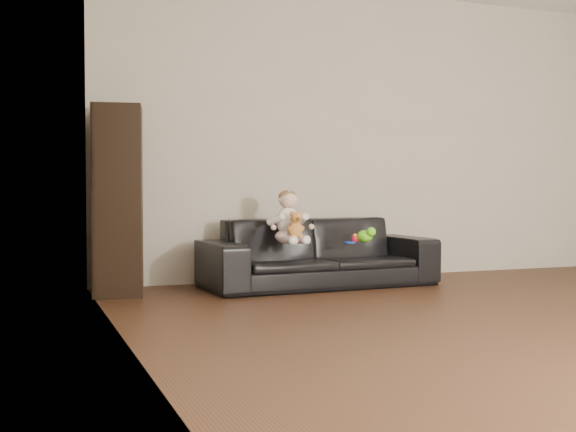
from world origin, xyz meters
name	(u,v)px	position (x,y,z in m)	size (l,w,h in m)	color
wall_back	(368,135)	(0.00, 2.75, 1.30)	(5.00, 5.00, 0.00)	#B3A996
wall_left	(142,73)	(-2.50, 0.00, 1.30)	(5.50, 5.50, 0.00)	#B3A996
sofa	(318,253)	(-0.70, 2.25, 0.28)	(1.90, 0.74, 0.56)	black
cabinet	(118,201)	(-2.30, 2.35, 0.71)	(0.36, 0.49, 1.42)	black
shelf_item	(121,158)	(-2.28, 2.35, 1.03)	(0.18, 0.25, 0.28)	silver
baby	(289,220)	(-1.01, 2.15, 0.55)	(0.32, 0.39, 0.43)	beige
teddy_bear	(296,225)	(-1.00, 2.02, 0.52)	(0.14, 0.14, 0.21)	#C67F38
toy_green	(365,236)	(-0.38, 2.04, 0.42)	(0.12, 0.15, 0.10)	#6BE81B
toy_rattle	(355,239)	(-0.45, 2.08, 0.40)	(0.06, 0.06, 0.06)	red
toy_blue_disc	(350,242)	(-0.52, 2.04, 0.37)	(0.09, 0.09, 0.01)	#1837C6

